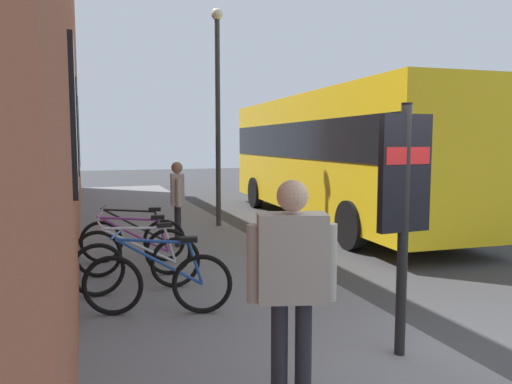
# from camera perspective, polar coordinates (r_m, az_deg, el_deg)

# --- Properties ---
(ground) EXTENTS (60.00, 60.00, 0.00)m
(ground) POSITION_cam_1_polar(r_m,az_deg,el_deg) (10.65, 5.50, -5.95)
(ground) COLOR #38383A
(sidewalk_pavement) EXTENTS (24.00, 3.50, 0.12)m
(sidewalk_pavement) POSITION_cam_1_polar(r_m,az_deg,el_deg) (11.76, -11.04, -4.61)
(sidewalk_pavement) COLOR slate
(sidewalk_pavement) RESTS_ON ground
(station_facade) EXTENTS (22.00, 0.65, 8.62)m
(station_facade) POSITION_cam_1_polar(r_m,az_deg,el_deg) (12.63, -21.69, 15.16)
(station_facade) COLOR #9E563D
(station_facade) RESTS_ON ground
(bicycle_nearest_sign) EXTENTS (0.63, 1.72, 0.97)m
(bicycle_nearest_sign) POSITION_cam_1_polar(r_m,az_deg,el_deg) (6.04, -11.22, -10.20)
(bicycle_nearest_sign) COLOR black
(bicycle_nearest_sign) RESTS_ON sidewalk_pavement
(bicycle_beside_lamp) EXTENTS (0.48, 1.77, 0.97)m
(bicycle_beside_lamp) POSITION_cam_1_polar(r_m,az_deg,el_deg) (6.97, -13.42, -8.07)
(bicycle_beside_lamp) COLOR black
(bicycle_beside_lamp) RESTS_ON sidewalk_pavement
(bicycle_far_end) EXTENTS (0.53, 1.75, 0.97)m
(bicycle_far_end) POSITION_cam_1_polar(r_m,az_deg,el_deg) (7.79, -13.92, -6.62)
(bicycle_far_end) COLOR black
(bicycle_far_end) RESTS_ON sidewalk_pavement
(bicycle_by_door) EXTENTS (0.54, 1.74, 0.97)m
(bicycle_by_door) POSITION_cam_1_polar(r_m,az_deg,el_deg) (8.69, -13.96, -5.33)
(bicycle_by_door) COLOR black
(bicycle_by_door) RESTS_ON sidewalk_pavement
(transit_info_sign) EXTENTS (0.12, 0.55, 2.40)m
(transit_info_sign) POSITION_cam_1_polar(r_m,az_deg,el_deg) (4.81, 16.77, 0.28)
(transit_info_sign) COLOR black
(transit_info_sign) RESTS_ON sidewalk_pavement
(city_bus) EXTENTS (10.61, 3.03, 3.35)m
(city_bus) POSITION_cam_1_polar(r_m,az_deg,el_deg) (13.50, 8.96, 4.69)
(city_bus) COLOR yellow
(city_bus) RESTS_ON ground
(pedestrian_crossing_street) EXTENTS (0.38, 0.65, 1.77)m
(pedestrian_crossing_street) POSITION_cam_1_polar(r_m,az_deg,el_deg) (3.70, 4.17, -9.28)
(pedestrian_crossing_street) COLOR #26262D
(pedestrian_crossing_street) RESTS_ON sidewalk_pavement
(pedestrian_by_facade) EXTENTS (0.63, 0.29, 1.66)m
(pedestrian_by_facade) POSITION_cam_1_polar(r_m,az_deg,el_deg) (9.74, -9.08, -0.34)
(pedestrian_by_facade) COLOR #26262D
(pedestrian_by_facade) RESTS_ON sidewalk_pavement
(street_lamp) EXTENTS (0.28, 0.28, 5.17)m
(street_lamp) POSITION_cam_1_polar(r_m,az_deg,el_deg) (12.03, -4.45, 10.67)
(street_lamp) COLOR #333338
(street_lamp) RESTS_ON sidewalk_pavement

